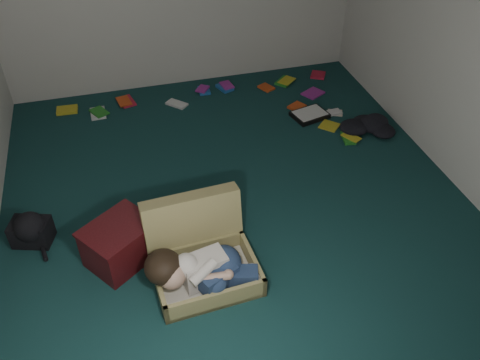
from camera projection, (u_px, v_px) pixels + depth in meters
name	position (u px, v px, depth m)	size (l,w,h in m)	color
floor	(235.00, 200.00, 4.50)	(4.50, 4.50, 0.00)	#133737
wall_front	(383.00, 321.00, 2.00)	(4.50, 4.50, 0.00)	silver
wall_right	(474.00, 35.00, 4.09)	(4.50, 4.50, 0.00)	silver
suitcase	(201.00, 253.00, 3.80)	(0.79, 0.77, 0.55)	tan
person	(200.00, 269.00, 3.62)	(0.82, 0.39, 0.34)	silver
maroon_bin	(120.00, 243.00, 3.86)	(0.64, 0.62, 0.35)	#400D10
backpack	(31.00, 231.00, 4.04)	(0.38, 0.30, 0.23)	black
clothing_pile	(367.00, 127.00, 5.27)	(0.47, 0.38, 0.15)	black
paper_tray	(310.00, 115.00, 5.54)	(0.42, 0.35, 0.05)	black
book_scatter	(242.00, 101.00, 5.79)	(3.21, 1.59, 0.02)	gold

